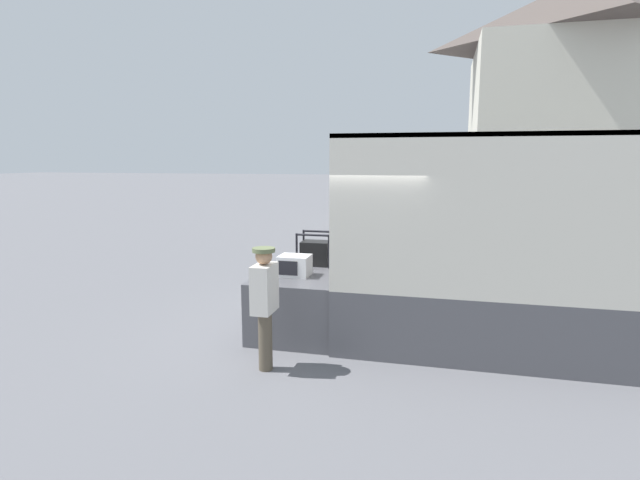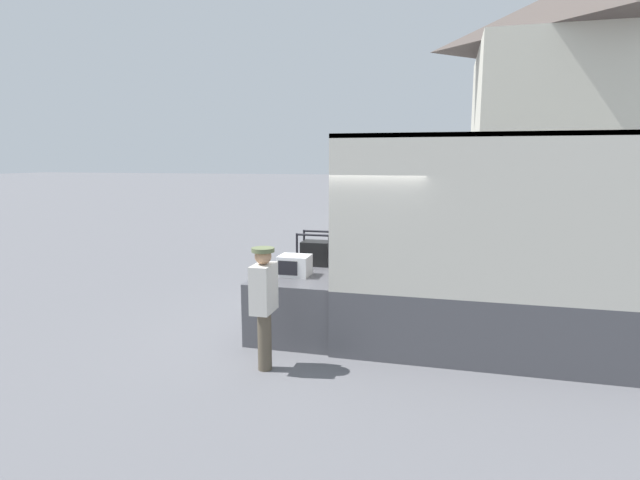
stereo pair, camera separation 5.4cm
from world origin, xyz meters
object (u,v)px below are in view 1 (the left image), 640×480
portable_generator (317,253)px  worker_person (265,297)px  box_truck (595,290)px  microwave (295,266)px

portable_generator → worker_person: size_ratio=0.36×
worker_person → box_truck: bearing=21.7°
microwave → worker_person: bearing=-89.4°
microwave → worker_person: worker_person is taller
box_truck → microwave: box_truck is taller
portable_generator → worker_person: bearing=-93.1°
box_truck → worker_person: bearing=-158.3°
portable_generator → microwave: bearing=-99.0°
microwave → worker_person: size_ratio=0.29×
microwave → portable_generator: (0.14, 0.85, 0.05)m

